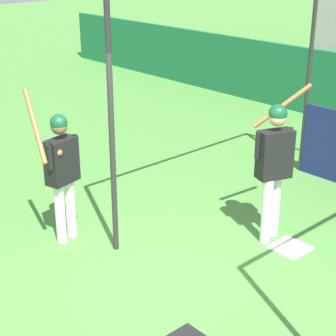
# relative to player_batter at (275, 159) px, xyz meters

# --- Properties ---
(ground_plane) EXTENTS (60.00, 60.00, 0.00)m
(ground_plane) POSITION_rel_player_batter_xyz_m (-0.11, -1.82, -1.12)
(ground_plane) COLOR #477F38
(home_plate) EXTENTS (0.44, 0.44, 0.02)m
(home_plate) POSITION_rel_player_batter_xyz_m (0.36, -0.01, -1.11)
(home_plate) COLOR white
(home_plate) RESTS_ON ground
(player_batter) EXTENTS (0.60, 0.94, 1.99)m
(player_batter) POSITION_rel_player_batter_xyz_m (0.00, 0.00, 0.00)
(player_batter) COLOR white
(player_batter) RESTS_ON ground
(player_waiting) EXTENTS (0.58, 0.72, 2.05)m
(player_waiting) POSITION_rel_player_batter_xyz_m (-1.78, -2.00, -0.09)
(player_waiting) COLOR white
(player_waiting) RESTS_ON ground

